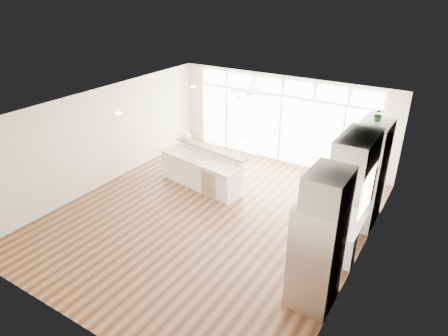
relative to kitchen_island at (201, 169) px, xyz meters
The scene contains 24 objects.
floor 1.69m from the kitchen_island, 46.82° to the right, with size 7.00×8.00×0.02m, color #492916.
ceiling 2.71m from the kitchen_island, 46.82° to the right, with size 7.00×8.00×0.02m, color silver.
wall_back 3.15m from the kitchen_island, 68.81° to the left, with size 7.00×0.04×2.70m, color beige.
wall_front 5.35m from the kitchen_island, 78.02° to the right, with size 7.00×0.04×2.70m, color beige.
wall_left 2.80m from the kitchen_island, 154.05° to the right, with size 0.04×8.00×2.70m, color beige.
wall_right 4.82m from the kitchen_island, 14.27° to the right, with size 0.04×8.00×2.70m, color beige.
glass_wall 3.03m from the kitchen_island, 68.40° to the left, with size 5.80×0.06×2.08m, color white.
transom_row 3.52m from the kitchen_island, 68.40° to the left, with size 5.90×0.06×0.40m, color white.
desk_window 4.75m from the kitchen_island, 10.80° to the right, with size 0.04×0.85×0.85m, color white.
ceiling_fan 2.62m from the kitchen_island, 69.88° to the left, with size 1.16×1.16×0.32m, color white.
recessed_lights 2.61m from the kitchen_island, 41.46° to the right, with size 3.40×3.00×0.02m, color white.
oven_cabinet 4.38m from the kitchen_island, ahead, with size 0.64×1.20×2.50m, color white.
desk_nook 4.32m from the kitchen_island, 11.62° to the right, with size 0.72×1.30×0.76m, color white.
upper_cabinets 4.73m from the kitchen_island, 11.51° to the right, with size 0.64×1.30×0.64m, color white.
refrigerator 4.93m from the kitchen_island, 30.91° to the right, with size 0.76×0.90×2.00m, color silver.
fridge_cabinet 5.27m from the kitchen_island, 30.56° to the right, with size 0.64×0.90×0.60m, color white.
framed_photos 4.65m from the kitchen_island, ahead, with size 0.06×0.22×0.80m, color black.
kitchen_island is the anchor object (origin of this frame).
rug 4.20m from the kitchen_island, 15.07° to the right, with size 0.81×0.59×0.01m, color #3B2513.
office_chair 3.98m from the kitchen_island, ahead, with size 0.51×0.47×0.98m, color black.
fishbowl 1.21m from the kitchen_island, 147.97° to the left, with size 0.23×0.23×0.23m, color silver.
monitor 4.26m from the kitchen_island, 11.84° to the right, with size 0.07×0.44×0.37m, color black.
keyboard 4.08m from the kitchen_island, 12.33° to the right, with size 0.12×0.31×0.02m, color silver.
potted_plant 4.80m from the kitchen_island, ahead, with size 0.26×0.29×0.22m, color #2D6129.
Camera 1 is at (4.70, -6.88, 5.29)m, focal length 32.00 mm.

